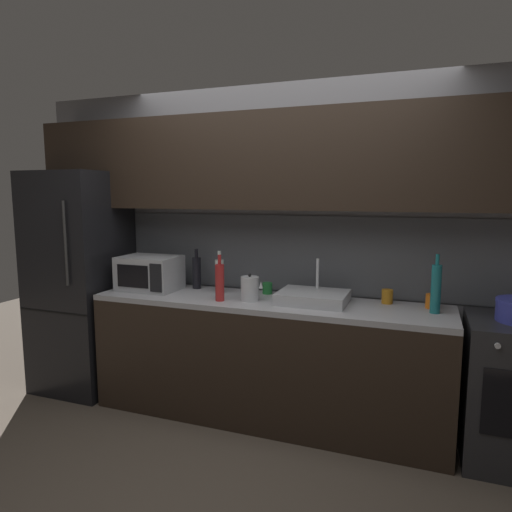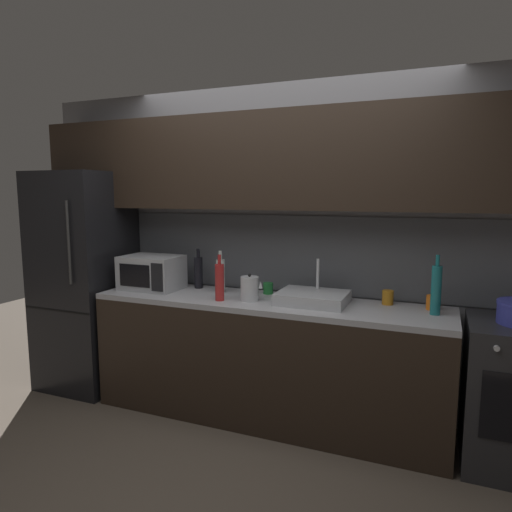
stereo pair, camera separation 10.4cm
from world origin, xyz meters
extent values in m
plane|color=#4C4238|center=(0.00, 0.00, 0.00)|extent=(10.00, 10.00, 0.00)
cube|color=slate|center=(0.00, 1.30, 1.25)|extent=(4.33, 0.10, 2.50)
cube|color=#4C4F54|center=(0.00, 1.25, 1.20)|extent=(4.33, 0.01, 0.60)
cube|color=black|center=(0.00, 1.08, 1.90)|extent=(3.98, 0.34, 0.70)
cube|color=black|center=(0.00, 0.90, 0.43)|extent=(2.59, 0.60, 0.86)
cube|color=#9E9EA3|center=(0.00, 0.90, 0.88)|extent=(2.59, 0.60, 0.04)
cube|color=black|center=(-1.68, 0.90, 0.92)|extent=(0.68, 0.66, 1.85)
cube|color=black|center=(-1.68, 0.57, 0.74)|extent=(0.67, 0.00, 0.01)
cylinder|color=#333333|center=(-1.49, 0.55, 1.29)|extent=(0.02, 0.02, 0.65)
cylinder|color=#B2B2B7|center=(1.47, 0.59, 0.83)|extent=(0.03, 0.02, 0.03)
cube|color=#A8AAAF|center=(-1.00, 0.92, 1.04)|extent=(0.46, 0.34, 0.27)
cube|color=black|center=(-1.04, 0.75, 1.04)|extent=(0.28, 0.01, 0.18)
cube|color=black|center=(-0.83, 0.75, 1.04)|extent=(0.10, 0.01, 0.22)
cube|color=#ADAFB5|center=(0.34, 0.93, 0.94)|extent=(0.48, 0.38, 0.08)
cylinder|color=silver|center=(0.34, 1.06, 1.09)|extent=(0.02, 0.02, 0.22)
cylinder|color=#B7BABF|center=(-0.10, 0.84, 0.99)|extent=(0.13, 0.13, 0.18)
sphere|color=black|center=(-0.10, 0.84, 1.09)|extent=(0.02, 0.02, 0.02)
cone|color=#B7BABF|center=(-0.02, 0.84, 1.02)|extent=(0.03, 0.03, 0.05)
cylinder|color=#A82323|center=(-0.30, 0.76, 1.03)|extent=(0.07, 0.07, 0.26)
cylinder|color=#A82323|center=(-0.30, 0.76, 1.20)|extent=(0.02, 0.02, 0.07)
cylinder|color=#19666B|center=(1.15, 0.93, 1.06)|extent=(0.06, 0.06, 0.32)
cylinder|color=#19666B|center=(1.15, 0.93, 1.25)|extent=(0.02, 0.02, 0.07)
cylinder|color=silver|center=(-0.42, 1.01, 1.03)|extent=(0.07, 0.07, 0.26)
cylinder|color=silver|center=(-0.42, 1.01, 1.19)|extent=(0.03, 0.03, 0.07)
cylinder|color=black|center=(-0.66, 1.09, 1.03)|extent=(0.07, 0.07, 0.25)
cylinder|color=black|center=(-0.66, 1.09, 1.19)|extent=(0.03, 0.03, 0.07)
cylinder|color=#B27019|center=(0.83, 1.10, 0.95)|extent=(0.08, 0.08, 0.10)
cylinder|color=orange|center=(1.13, 1.06, 0.95)|extent=(0.09, 0.09, 0.10)
cylinder|color=#1E6B2D|center=(-0.06, 1.10, 0.94)|extent=(0.08, 0.08, 0.09)
camera|label=1|loc=(1.06, -2.16, 1.67)|focal=32.02mm
camera|label=2|loc=(1.16, -2.13, 1.67)|focal=32.02mm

